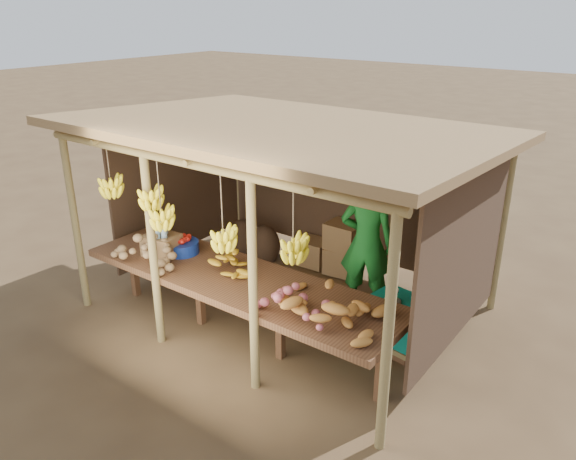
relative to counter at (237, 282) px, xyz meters
The scene contains 13 objects.
ground 1.20m from the counter, 90.00° to the left, with size 60.00×60.00×0.00m, color brown.
stall_structure 1.44m from the counter, 91.20° to the left, with size 4.70×3.50×2.43m.
counter is the anchor object (origin of this frame).
potato_heap 1.15m from the counter, 164.99° to the right, with size 0.93×0.56×0.36m, color #8F6F4A, non-canonical shape.
sweet_potato_heap 1.28m from the counter, ahead, with size 1.11×0.66×0.36m, color #C07C31, non-canonical shape.
onion_heap 1.08m from the counter, 13.61° to the right, with size 0.90×0.54×0.36m, color #C7616C, non-canonical shape.
banana_pile 0.27m from the counter, 145.40° to the left, with size 0.52×0.31×0.34m, color gold, non-canonical shape.
tomato_basin 0.98m from the counter, behind, with size 0.40×0.40×0.21m.
bottle_box 1.14m from the counter, behind, with size 0.45×0.38×0.51m.
vendor 1.69m from the counter, 61.69° to the left, with size 0.65×0.43×1.80m, color #1A7627.
tarp_crate 1.83m from the counter, 31.90° to the left, with size 0.72×0.64×0.76m.
carton_stack 2.19m from the counter, 92.45° to the left, with size 1.00×0.39×0.75m.
burlap_sacks 2.35m from the counter, 125.45° to the left, with size 0.90×0.47×0.64m.
Camera 1 is at (3.73, -5.06, 3.59)m, focal length 35.00 mm.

